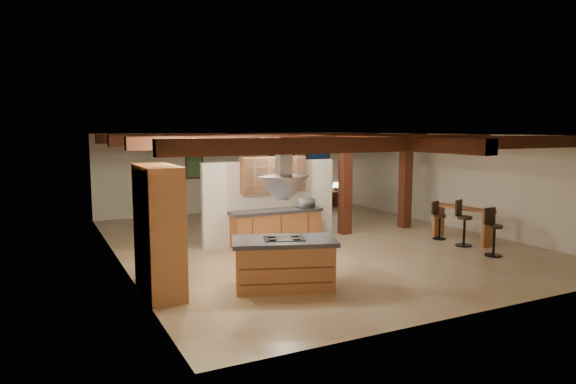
% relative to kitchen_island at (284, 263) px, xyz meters
% --- Properties ---
extents(ground, '(12.00, 12.00, 0.00)m').
position_rel_kitchen_island_xyz_m(ground, '(2.46, 3.35, -0.49)').
color(ground, tan).
rests_on(ground, ground).
extents(room_walls, '(12.00, 12.00, 12.00)m').
position_rel_kitchen_island_xyz_m(room_walls, '(2.46, 3.35, 1.29)').
color(room_walls, silver).
rests_on(room_walls, ground).
extents(ceiling_beams, '(10.00, 12.00, 0.28)m').
position_rel_kitchen_island_xyz_m(ceiling_beams, '(2.46, 3.35, 2.27)').
color(ceiling_beams, '#412110').
rests_on(ceiling_beams, room_walls).
extents(timber_posts, '(2.50, 0.30, 2.90)m').
position_rel_kitchen_island_xyz_m(timber_posts, '(4.96, 3.85, 1.27)').
color(timber_posts, '#412110').
rests_on(timber_posts, ground).
extents(partition_wall, '(3.80, 0.18, 2.20)m').
position_rel_kitchen_island_xyz_m(partition_wall, '(1.46, 3.85, 0.61)').
color(partition_wall, silver).
rests_on(partition_wall, ground).
extents(pantry_cabinet, '(0.67, 1.60, 2.40)m').
position_rel_kitchen_island_xyz_m(pantry_cabinet, '(-2.20, 0.75, 0.71)').
color(pantry_cabinet, '#AB6337').
rests_on(pantry_cabinet, ground).
extents(back_counter, '(2.50, 0.66, 0.94)m').
position_rel_kitchen_island_xyz_m(back_counter, '(1.46, 3.46, -0.02)').
color(back_counter, '#AB6337').
rests_on(back_counter, ground).
extents(upper_display_cabinet, '(1.80, 0.36, 0.95)m').
position_rel_kitchen_island_xyz_m(upper_display_cabinet, '(1.46, 3.66, 1.36)').
color(upper_display_cabinet, '#AB6337').
rests_on(upper_display_cabinet, partition_wall).
extents(range_hood, '(1.10, 1.10, 1.40)m').
position_rel_kitchen_island_xyz_m(range_hood, '(0.00, 0.00, 1.29)').
color(range_hood, silver).
rests_on(range_hood, room_walls).
extents(back_windows, '(2.70, 0.07, 1.70)m').
position_rel_kitchen_island_xyz_m(back_windows, '(5.26, 9.28, 1.01)').
color(back_windows, '#412110').
rests_on(back_windows, room_walls).
extents(framed_art, '(0.65, 0.05, 0.85)m').
position_rel_kitchen_island_xyz_m(framed_art, '(0.96, 9.28, 1.21)').
color(framed_art, '#412110').
rests_on(framed_art, room_walls).
extents(recessed_cans, '(3.16, 2.46, 0.03)m').
position_rel_kitchen_island_xyz_m(recessed_cans, '(-0.07, 1.41, 2.38)').
color(recessed_cans, silver).
rests_on(recessed_cans, room_walls).
extents(kitchen_island, '(2.21, 1.65, 0.98)m').
position_rel_kitchen_island_xyz_m(kitchen_island, '(0.00, 0.00, 0.00)').
color(kitchen_island, '#AB6337').
rests_on(kitchen_island, ground).
extents(dining_table, '(1.68, 0.97, 0.58)m').
position_rel_kitchen_island_xyz_m(dining_table, '(2.28, 6.46, -0.20)').
color(dining_table, '#3C200F').
rests_on(dining_table, ground).
extents(sofa, '(2.26, 1.40, 0.62)m').
position_rel_kitchen_island_xyz_m(sofa, '(4.94, 8.85, -0.18)').
color(sofa, black).
rests_on(sofa, ground).
extents(microwave, '(0.45, 0.32, 0.23)m').
position_rel_kitchen_island_xyz_m(microwave, '(2.36, 3.46, 0.56)').
color(microwave, silver).
rests_on(microwave, back_counter).
extents(bar_counter, '(0.65, 1.84, 0.95)m').
position_rel_kitchen_island_xyz_m(bar_counter, '(6.17, 1.57, 0.15)').
color(bar_counter, '#AB6337').
rests_on(bar_counter, ground).
extents(side_table, '(0.51, 0.51, 0.59)m').
position_rel_kitchen_island_xyz_m(side_table, '(6.53, 8.64, -0.20)').
color(side_table, '#412110').
rests_on(side_table, ground).
extents(table_lamp, '(0.30, 0.30, 0.36)m').
position_rel_kitchen_island_xyz_m(table_lamp, '(6.53, 8.64, 0.35)').
color(table_lamp, black).
rests_on(table_lamp, side_table).
extents(bar_stool_a, '(0.40, 0.40, 1.16)m').
position_rel_kitchen_island_xyz_m(bar_stool_a, '(5.63, 0.03, 0.10)').
color(bar_stool_a, black).
rests_on(bar_stool_a, ground).
extents(bar_stool_b, '(0.45, 0.46, 1.20)m').
position_rel_kitchen_island_xyz_m(bar_stool_b, '(5.77, 1.14, 0.12)').
color(bar_stool_b, black).
rests_on(bar_stool_b, ground).
extents(bar_stool_c, '(0.38, 0.39, 1.05)m').
position_rel_kitchen_island_xyz_m(bar_stool_c, '(5.80, 2.07, 0.04)').
color(bar_stool_c, black).
rests_on(bar_stool_c, ground).
extents(dining_chairs, '(2.07, 2.07, 1.17)m').
position_rel_kitchen_island_xyz_m(dining_chairs, '(2.28, 6.46, 0.10)').
color(dining_chairs, '#412110').
rests_on(dining_chairs, ground).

